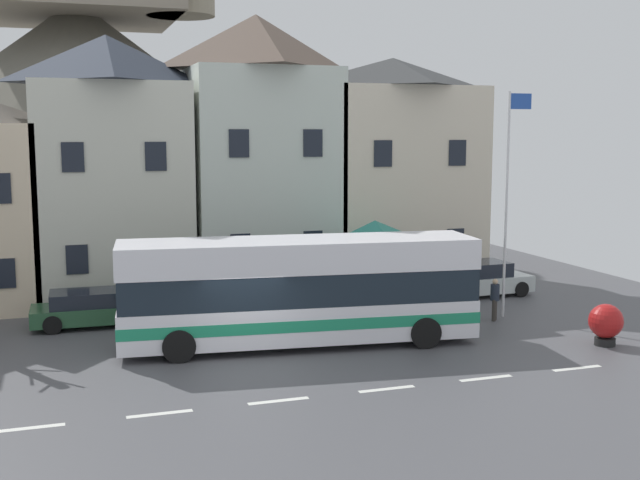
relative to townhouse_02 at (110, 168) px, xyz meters
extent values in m
cube|color=#4E4E52|center=(3.05, -12.06, -5.38)|extent=(40.00, 60.00, 0.06)
cube|color=silver|center=(-2.95, -14.87, -5.35)|extent=(1.60, 0.20, 0.01)
cube|color=silver|center=(0.05, -14.87, -5.35)|extent=(1.60, 0.20, 0.01)
cube|color=silver|center=(3.05, -14.87, -5.35)|extent=(1.60, 0.20, 0.01)
cube|color=silver|center=(6.05, -14.87, -5.35)|extent=(1.60, 0.20, 0.01)
cube|color=silver|center=(9.05, -14.87, -5.35)|extent=(1.60, 0.20, 0.01)
cube|color=silver|center=(12.05, -14.87, -5.35)|extent=(1.60, 0.20, 0.01)
cube|color=black|center=(-4.07, -3.09, -3.65)|extent=(0.80, 0.06, 1.10)
cube|color=beige|center=(0.00, 0.00, -0.97)|extent=(6.01, 6.12, 8.76)
pyramid|color=#2D3441|center=(0.00, 0.00, 4.38)|extent=(6.01, 6.12, 1.95)
cube|color=black|center=(-1.50, -3.09, -3.26)|extent=(0.80, 0.06, 1.10)
cube|color=black|center=(1.50, -3.09, -3.26)|extent=(0.80, 0.06, 1.10)
cube|color=black|center=(-1.50, -3.09, 0.55)|extent=(0.80, 0.06, 1.10)
cube|color=black|center=(1.50, -3.09, 0.55)|extent=(0.80, 0.06, 1.10)
cube|color=silver|center=(6.25, 0.11, -0.62)|extent=(6.08, 6.33, 9.46)
pyramid|color=brown|center=(6.25, 0.11, 5.28)|extent=(6.08, 6.33, 2.33)
cube|color=black|center=(4.73, -3.09, -3.09)|extent=(0.80, 0.06, 1.10)
cube|color=black|center=(7.77, -3.09, -3.09)|extent=(0.80, 0.06, 1.10)
cube|color=black|center=(4.73, -3.09, 1.03)|extent=(0.80, 0.06, 1.10)
cube|color=black|center=(7.77, -3.09, 1.03)|extent=(0.80, 0.06, 1.10)
cube|color=beige|center=(12.56, -0.04, -0.95)|extent=(6.92, 6.05, 8.80)
pyramid|color=#37393A|center=(12.56, -0.04, 4.12)|extent=(6.92, 6.05, 1.34)
cube|color=black|center=(10.83, -3.09, -3.25)|extent=(0.80, 0.06, 1.10)
cube|color=black|center=(14.29, -3.09, -3.25)|extent=(0.80, 0.06, 1.10)
cube|color=black|center=(10.83, -3.09, 0.58)|extent=(0.80, 0.06, 1.10)
cube|color=black|center=(14.29, -3.09, 0.58)|extent=(0.80, 0.06, 1.10)
cone|color=#5C584E|center=(-0.40, 23.36, 2.46)|extent=(41.69, 41.69, 15.63)
cube|color=white|center=(5.12, -9.83, -4.50)|extent=(11.56, 3.81, 1.21)
cube|color=#1E8C60|center=(5.12, -9.83, -4.44)|extent=(11.58, 3.84, 0.36)
cube|color=#19232D|center=(5.12, -9.83, -3.38)|extent=(11.45, 3.76, 1.02)
cube|color=white|center=(5.12, -9.83, -2.39)|extent=(11.56, 3.81, 0.96)
cube|color=#19232D|center=(10.77, -10.47, -3.38)|extent=(0.30, 2.15, 0.98)
cylinder|color=black|center=(9.09, -9.04, -4.85)|extent=(1.02, 0.39, 1.00)
cylinder|color=black|center=(8.81, -11.49, -4.85)|extent=(1.02, 0.39, 1.00)
cylinder|color=black|center=(1.42, -8.18, -4.85)|extent=(1.02, 0.39, 1.00)
cylinder|color=black|center=(1.15, -10.63, -4.85)|extent=(1.02, 0.39, 1.00)
cylinder|color=#473D33|center=(7.78, -4.04, -4.15)|extent=(0.14, 0.14, 2.40)
cylinder|color=#473D33|center=(11.08, -4.04, -4.15)|extent=(0.14, 0.14, 2.40)
cylinder|color=#473D33|center=(7.78, -7.34, -4.15)|extent=(0.14, 0.14, 2.40)
cylinder|color=#473D33|center=(11.08, -7.34, -4.15)|extent=(0.14, 0.14, 2.40)
pyramid|color=#297F71|center=(9.43, -5.69, -2.42)|extent=(3.60, 3.60, 1.06)
cube|color=silver|center=(14.76, -4.67, -4.84)|extent=(4.03, 2.04, 0.66)
cube|color=#1E232D|center=(14.57, -4.68, -4.22)|extent=(2.44, 1.75, 0.58)
cylinder|color=black|center=(16.04, -3.71, -5.03)|extent=(0.65, 0.22, 0.64)
cylinder|color=black|center=(16.10, -5.53, -5.03)|extent=(0.65, 0.22, 0.64)
cylinder|color=black|center=(13.42, -3.81, -5.03)|extent=(0.65, 0.22, 0.64)
cylinder|color=black|center=(13.49, -5.62, -5.03)|extent=(0.65, 0.22, 0.64)
cube|color=#2B5737|center=(-1.00, -5.10, -4.89)|extent=(4.39, 1.87, 0.56)
cube|color=#1E232D|center=(-1.21, -5.09, -4.35)|extent=(2.65, 1.62, 0.52)
cylinder|color=black|center=(0.46, -4.27, -5.03)|extent=(0.64, 0.21, 0.64)
cylinder|color=black|center=(0.43, -5.98, -5.03)|extent=(0.64, 0.21, 0.64)
cylinder|color=black|center=(-2.42, -4.22, -5.03)|extent=(0.64, 0.21, 0.64)
cylinder|color=black|center=(-2.45, -5.92, -5.03)|extent=(0.64, 0.21, 0.64)
cylinder|color=#2D2D38|center=(9.83, -8.23, -4.97)|extent=(0.17, 0.17, 0.75)
cylinder|color=#2D2D38|center=(9.62, -8.19, -4.97)|extent=(0.17, 0.17, 0.75)
cylinder|color=#7F6B56|center=(9.72, -8.21, -4.31)|extent=(0.33, 0.33, 0.67)
sphere|color=tan|center=(9.72, -8.21, -3.87)|extent=(0.21, 0.21, 0.21)
cylinder|color=#38332D|center=(12.78, -8.97, -4.95)|extent=(0.15, 0.15, 0.79)
cylinder|color=#38332D|center=(12.91, -8.81, -4.95)|extent=(0.15, 0.15, 0.79)
cylinder|color=#232B38|center=(12.85, -8.89, -4.31)|extent=(0.33, 0.33, 0.60)
sphere|color=#D1AD89|center=(12.85, -8.89, -3.91)|extent=(0.20, 0.20, 0.20)
cube|color=brown|center=(8.89, -3.56, -4.90)|extent=(1.52, 0.45, 0.08)
cube|color=brown|center=(8.89, -3.33, -4.68)|extent=(1.52, 0.06, 0.40)
cube|color=#2D2D33|center=(8.21, -3.56, -5.13)|extent=(0.08, 0.36, 0.45)
cube|color=#2D2D33|center=(9.57, -3.56, -5.13)|extent=(0.08, 0.36, 0.45)
cylinder|color=silver|center=(13.48, -8.43, -1.22)|extent=(0.10, 0.10, 8.27)
cube|color=#264CA5|center=(13.93, -8.43, 2.57)|extent=(0.90, 0.03, 0.56)
cylinder|color=black|center=(14.46, -13.01, -5.23)|extent=(0.66, 0.66, 0.25)
sphere|color=#B21919|center=(14.46, -13.01, -4.55)|extent=(1.10, 1.10, 1.10)
camera|label=1|loc=(-2.10, -33.76, 1.46)|focal=44.62mm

